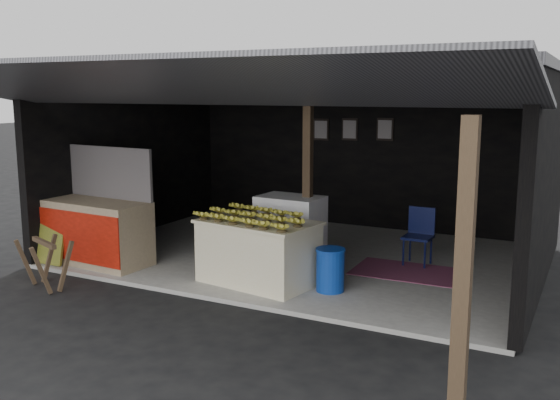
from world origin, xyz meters
The scene contains 13 objects.
ground centered at (0.00, 0.00, 0.00)m, with size 80.00×80.00×0.00m, color black.
concrete_slab centered at (0.00, 2.50, 0.03)m, with size 7.00×5.00×0.06m, color gray.
shophouse centered at (0.00, 2.82, 2.10)m, with size 7.40×7.29×3.02m.
banana_table centered at (0.07, 0.81, 0.50)m, with size 1.70×1.19×0.87m.
banana_pile centered at (0.07, 0.81, 1.01)m, with size 1.45×0.87×0.17m, color gold, non-canonical shape.
white_crate centered at (0.06, 1.82, 0.59)m, with size 0.97×0.69×1.05m.
neighbor_stall centered at (-2.62, 0.57, 0.59)m, with size 1.74×0.86×1.76m.
green_signboard centered at (-3.24, 0.21, 0.51)m, with size 0.61×0.04×0.91m, color black.
sawhorse centered at (-2.46, -0.59, 0.43)m, with size 0.77×0.77×0.67m.
water_barrel centered at (1.08, 0.93, 0.33)m, with size 0.37×0.37×0.54m, color #0E369C.
plastic_chair centered at (1.77, 2.77, 0.57)m, with size 0.42×0.42×0.86m.
magenta_rug centered at (1.73, 2.25, 0.07)m, with size 1.50×1.00×0.01m, color #761A4C.
picture_frames centered at (-0.17, 4.89, 1.93)m, with size 1.62×0.04×0.46m.
Camera 1 is at (4.12, -6.38, 2.67)m, focal length 40.00 mm.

